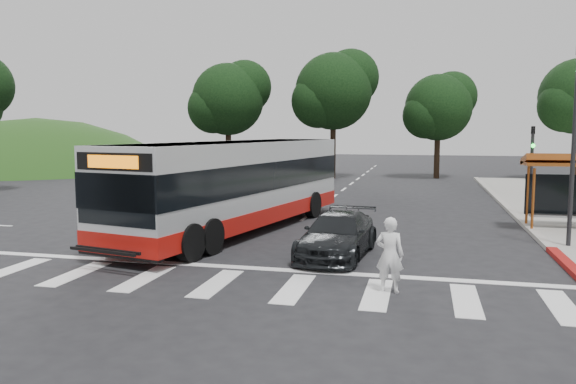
% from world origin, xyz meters
% --- Properties ---
extents(ground, '(140.00, 140.00, 0.00)m').
position_xyz_m(ground, '(0.00, 0.00, 0.00)').
color(ground, black).
rests_on(ground, ground).
extents(sidewalk_east, '(4.00, 40.00, 0.12)m').
position_xyz_m(sidewalk_east, '(11.00, 8.00, 0.06)').
color(sidewalk_east, gray).
rests_on(sidewalk_east, ground).
extents(curb_east, '(0.30, 40.00, 0.15)m').
position_xyz_m(curb_east, '(9.00, 8.00, 0.07)').
color(curb_east, '#9E9991').
rests_on(curb_east, ground).
extents(curb_east_red, '(0.32, 6.00, 0.15)m').
position_xyz_m(curb_east_red, '(9.00, -2.00, 0.08)').
color(curb_east_red, maroon).
rests_on(curb_east_red, ground).
extents(hillside_nw, '(44.00, 44.00, 10.00)m').
position_xyz_m(hillside_nw, '(-32.00, 30.00, 0.00)').
color(hillside_nw, '#244716').
rests_on(hillside_nw, ground).
extents(crosswalk_ladder, '(18.00, 2.60, 0.01)m').
position_xyz_m(crosswalk_ladder, '(0.00, -5.00, 0.01)').
color(crosswalk_ladder, silver).
rests_on(crosswalk_ladder, ground).
extents(traffic_signal_ne_tall, '(0.18, 0.37, 6.50)m').
position_xyz_m(traffic_signal_ne_tall, '(9.60, 1.49, 3.88)').
color(traffic_signal_ne_tall, black).
rests_on(traffic_signal_ne_tall, ground).
extents(traffic_signal_ne_short, '(0.18, 0.37, 4.00)m').
position_xyz_m(traffic_signal_ne_short, '(9.60, 8.49, 2.48)').
color(traffic_signal_ne_short, black).
rests_on(traffic_signal_ne_short, ground).
extents(tree_north_a, '(6.60, 6.15, 10.17)m').
position_xyz_m(tree_north_a, '(-1.92, 26.07, 6.92)').
color(tree_north_a, black).
rests_on(tree_north_a, ground).
extents(tree_north_b, '(5.72, 5.33, 8.43)m').
position_xyz_m(tree_north_b, '(6.07, 28.06, 5.66)').
color(tree_north_b, black).
rests_on(tree_north_b, ground).
extents(tree_north_c, '(6.16, 5.74, 9.30)m').
position_xyz_m(tree_north_c, '(-9.92, 24.06, 6.29)').
color(tree_north_c, black).
rests_on(tree_north_c, ground).
extents(transit_bus, '(5.48, 13.45, 3.39)m').
position_xyz_m(transit_bus, '(-1.87, 2.18, 1.70)').
color(transit_bus, silver).
rests_on(transit_bus, ground).
extents(pedestrian, '(0.70, 0.49, 1.81)m').
position_xyz_m(pedestrian, '(4.26, -4.74, 0.91)').
color(pedestrian, white).
rests_on(pedestrian, ground).
extents(dark_sedan, '(2.25, 4.69, 1.32)m').
position_xyz_m(dark_sedan, '(2.50, -1.24, 0.66)').
color(dark_sedan, black).
rests_on(dark_sedan, ground).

